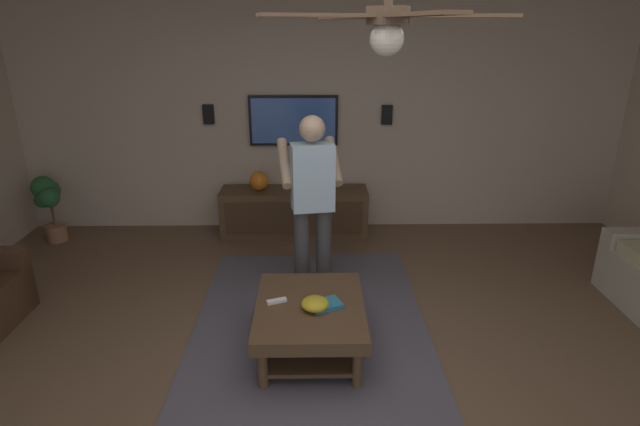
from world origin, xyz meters
The scene contains 15 objects.
ground_plane centered at (0.00, 0.00, 0.00)m, with size 8.45×8.45×0.00m, color brown.
wall_back_tv centered at (3.12, 0.00, 1.33)m, with size 0.10×7.24×2.67m, color #BCA893.
area_rug centered at (0.67, 0.15, 0.01)m, with size 3.00×1.91×0.01m, color #514C56.
coffee_table centered at (0.47, 0.15, 0.30)m, with size 1.00×0.80×0.40m.
media_console centered at (2.79, 0.34, 0.28)m, with size 0.45×1.70×0.55m.
tv centered at (3.03, 0.34, 1.31)m, with size 0.05×1.02×0.57m.
person_standing centered at (1.40, 0.13, 0.93)m, with size 0.59×0.60×1.64m.
potted_plant_short centered at (2.65, 3.11, 0.50)m, with size 0.43×0.37×0.75m.
bowl centered at (0.40, 0.11, 0.45)m, with size 0.20×0.20×0.09m, color gold.
remote_white centered at (0.50, 0.39, 0.41)m, with size 0.15×0.04×0.02m, color white.
book centered at (0.44, 0.03, 0.42)m, with size 0.22×0.16×0.04m, color teal.
vase_round centered at (2.78, 0.74, 0.66)m, with size 0.22×0.22×0.22m, color orange.
wall_speaker_left centered at (3.04, -0.74, 1.37)m, with size 0.06×0.12×0.22m, color black.
wall_speaker_right centered at (3.04, 1.31, 1.38)m, with size 0.06×0.12×0.22m, color black.
ceiling_fan centered at (-0.33, -0.22, 2.34)m, with size 1.16×1.19×0.46m.
Camera 1 is at (-2.78, 0.12, 2.32)m, focal length 28.33 mm.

